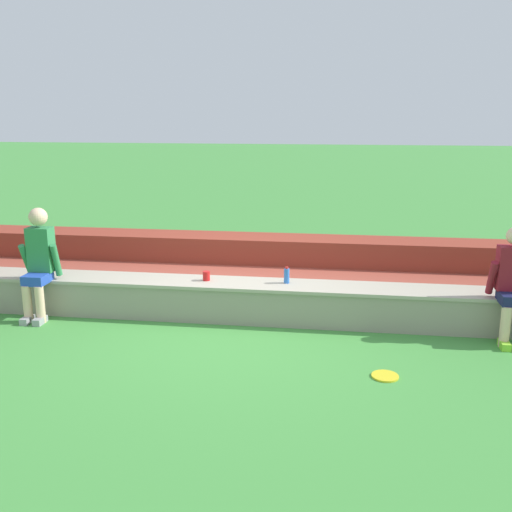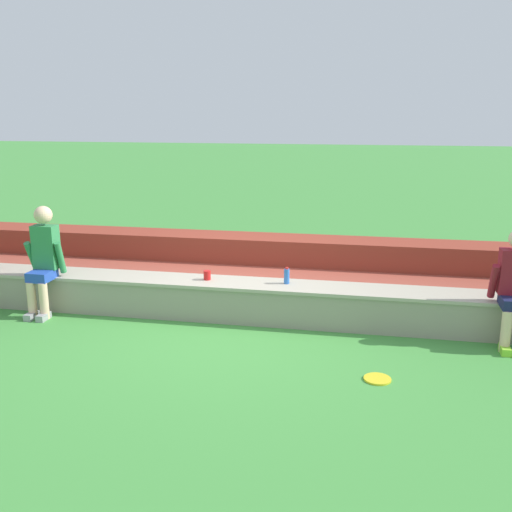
# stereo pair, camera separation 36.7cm
# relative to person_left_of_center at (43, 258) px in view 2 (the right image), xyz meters

# --- Properties ---
(ground_plane) EXTENTS (80.00, 80.00, 0.00)m
(ground_plane) POSITION_rel_person_left_of_center_xyz_m (2.39, 0.02, -0.74)
(ground_plane) COLOR #428E3D
(stone_seating_wall) EXTENTS (9.04, 0.56, 0.47)m
(stone_seating_wall) POSITION_rel_person_left_of_center_xyz_m (2.39, 0.28, -0.48)
(stone_seating_wall) COLOR gray
(stone_seating_wall) RESTS_ON ground
(brick_bleachers) EXTENTS (12.46, 1.25, 0.75)m
(brick_bleachers) POSITION_rel_person_left_of_center_xyz_m (2.39, 1.56, -0.42)
(brick_bleachers) COLOR #994333
(brick_bleachers) RESTS_ON ground
(person_left_of_center) EXTENTS (0.48, 0.55, 1.39)m
(person_left_of_center) POSITION_rel_person_left_of_center_xyz_m (0.00, 0.00, 0.00)
(person_left_of_center) COLOR beige
(person_left_of_center) RESTS_ON ground
(water_bottle_mid_right) EXTENTS (0.07, 0.07, 0.21)m
(water_bottle_mid_right) POSITION_rel_person_left_of_center_xyz_m (3.07, 0.34, -0.16)
(water_bottle_mid_right) COLOR blue
(water_bottle_mid_right) RESTS_ON stone_seating_wall
(plastic_cup_middle) EXTENTS (0.09, 0.09, 0.12)m
(plastic_cup_middle) POSITION_rel_person_left_of_center_xyz_m (2.06, 0.31, -0.20)
(plastic_cup_middle) COLOR red
(plastic_cup_middle) RESTS_ON stone_seating_wall
(frisbee) EXTENTS (0.27, 0.27, 0.02)m
(frisbee) POSITION_rel_person_left_of_center_xyz_m (4.19, -1.17, -0.73)
(frisbee) COLOR yellow
(frisbee) RESTS_ON ground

